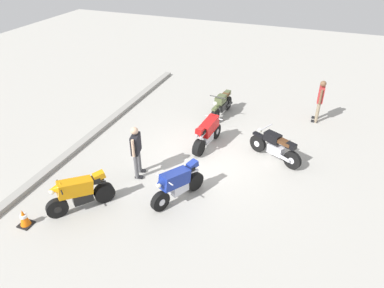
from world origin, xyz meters
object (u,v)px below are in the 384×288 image
Objects in this scene: motorcycle_red_sportbike at (208,132)px; motorcycle_blue_sportbike at (177,183)px; motorcycle_olive_vintage at (222,105)px; traffic_cone at (24,218)px; person_in_black_shirt at (136,148)px; person_in_red_shirt at (320,98)px; motorcycle_black_cruiser at (275,147)px; motorcycle_orange_sportbike at (79,192)px.

motorcycle_red_sportbike is 1.06× the size of motorcycle_blue_sportbike.
motorcycle_red_sportbike is at bearing 11.47° from motorcycle_olive_vintage.
traffic_cone is at bearing -29.23° from motorcycle_blue_sportbike.
motorcycle_blue_sportbike is 1.04× the size of person_in_black_shirt.
person_in_red_shirt is at bearing 36.01° from person_in_black_shirt.
motorcycle_red_sportbike is 3.69× the size of traffic_cone.
person_in_red_shirt reaches higher than motorcycle_blue_sportbike.
motorcycle_black_cruiser is 0.98× the size of motorcycle_olive_vintage.
motorcycle_blue_sportbike is (-3.14, 2.31, 0.07)m from motorcycle_black_cruiser.
person_in_red_shirt is 3.32× the size of traffic_cone.
motorcycle_red_sportbike is at bearing -167.60° from motorcycle_orange_sportbike.
motorcycle_blue_sportbike is at bearing 61.48° from person_in_red_shirt.
person_in_black_shirt reaches higher than motorcycle_olive_vintage.
motorcycle_black_cruiser is 1.18× the size of motorcycle_orange_sportbike.
motorcycle_orange_sportbike is at bearing 161.61° from motorcycle_red_sportbike.
motorcycle_olive_vintage is 1.11× the size of person_in_red_shirt.
motorcycle_red_sportbike is 2.59m from motorcycle_olive_vintage.
person_in_black_shirt is at bearing -8.23° from motorcycle_olive_vintage.
traffic_cone is at bearing -3.87° from motorcycle_orange_sportbike.
person_in_black_shirt is at bearing -161.13° from motorcycle_orange_sportbike.
traffic_cone is (-5.64, 3.31, -0.33)m from motorcycle_red_sportbike.
person_in_black_shirt is at bearing 58.66° from motorcycle_black_cruiser.
person_in_red_shirt reaches higher than motorcycle_red_sportbike.
motorcycle_red_sportbike is 5.05m from person_in_red_shirt.
motorcycle_black_cruiser is 3.74m from motorcycle_olive_vintage.
motorcycle_orange_sportbike and motorcycle_blue_sportbike have the same top height.
person_in_black_shirt reaches higher than person_in_red_shirt.
motorcycle_red_sportbike reaches higher than motorcycle_olive_vintage.
motorcycle_olive_vintage is 3.69× the size of traffic_cone.
motorcycle_orange_sportbike is at bearing -10.00° from motorcycle_olive_vintage.
motorcycle_red_sportbike is 1.10× the size of person_in_black_shirt.
motorcycle_black_cruiser is 6.54m from motorcycle_orange_sportbike.
motorcycle_orange_sportbike reaches higher than motorcycle_olive_vintage.
motorcycle_olive_vintage is at bearing -151.21° from motorcycle_blue_sportbike.
motorcycle_black_cruiser is 1.08× the size of person_in_black_shirt.
motorcycle_blue_sportbike is 4.28m from traffic_cone.
motorcycle_orange_sportbike is 1.57m from traffic_cone.
motorcycle_olive_vintage is at bearing 62.21° from person_in_black_shirt.
motorcycle_black_cruiser is (-0.00, -2.45, -0.07)m from motorcycle_red_sportbike.
person_in_black_shirt is (-2.50, 3.98, 0.51)m from motorcycle_black_cruiser.
traffic_cone is (-5.64, 5.76, -0.26)m from motorcycle_black_cruiser.
traffic_cone is (-3.14, 1.78, -0.77)m from person_in_black_shirt.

